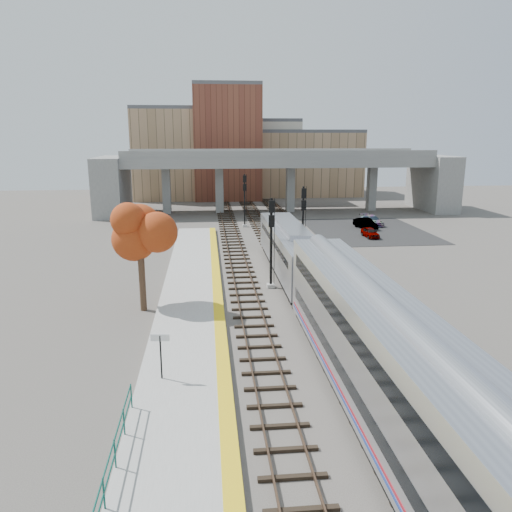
{
  "coord_description": "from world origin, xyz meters",
  "views": [
    {
      "loc": [
        -5.99,
        -31.74,
        11.8
      ],
      "look_at": [
        -2.23,
        6.01,
        2.5
      ],
      "focal_mm": 35.0,
      "sensor_mm": 36.0,
      "label": 1
    }
  ],
  "objects_px": {
    "signal_mast_mid": "(303,224)",
    "car_b": "(365,223)",
    "car_c": "(372,220)",
    "signal_mast_far": "(245,201)",
    "car_a": "(370,233)",
    "signal_mast_near": "(271,244)",
    "tree": "(140,233)",
    "coach": "(381,359)",
    "locomotive": "(290,249)"
  },
  "relations": [
    {
      "from": "locomotive",
      "to": "tree",
      "type": "height_order",
      "value": "tree"
    },
    {
      "from": "locomotive",
      "to": "coach",
      "type": "relative_size",
      "value": 0.76
    },
    {
      "from": "tree",
      "to": "car_a",
      "type": "height_order",
      "value": "tree"
    },
    {
      "from": "car_a",
      "to": "signal_mast_near",
      "type": "bearing_deg",
      "value": -130.69
    },
    {
      "from": "car_c",
      "to": "signal_mast_far",
      "type": "bearing_deg",
      "value": 167.97
    },
    {
      "from": "tree",
      "to": "car_b",
      "type": "xyz_separation_m",
      "value": [
        24.58,
        27.92,
        -4.71
      ]
    },
    {
      "from": "locomotive",
      "to": "signal_mast_near",
      "type": "distance_m",
      "value": 4.34
    },
    {
      "from": "coach",
      "to": "signal_mast_near",
      "type": "xyz_separation_m",
      "value": [
        -2.1,
        19.02,
        0.72
      ]
    },
    {
      "from": "signal_mast_mid",
      "to": "car_b",
      "type": "relative_size",
      "value": 1.75
    },
    {
      "from": "car_c",
      "to": "coach",
      "type": "bearing_deg",
      "value": -118.45
    },
    {
      "from": "signal_mast_near",
      "to": "signal_mast_far",
      "type": "relative_size",
      "value": 1.04
    },
    {
      "from": "signal_mast_near",
      "to": "signal_mast_mid",
      "type": "bearing_deg",
      "value": 63.94
    },
    {
      "from": "signal_mast_mid",
      "to": "car_b",
      "type": "height_order",
      "value": "signal_mast_mid"
    },
    {
      "from": "locomotive",
      "to": "car_c",
      "type": "xyz_separation_m",
      "value": [
        14.76,
        22.52,
        -1.6
      ]
    },
    {
      "from": "locomotive",
      "to": "car_b",
      "type": "distance_m",
      "value": 24.06
    },
    {
      "from": "signal_mast_near",
      "to": "car_a",
      "type": "distance_m",
      "value": 23.24
    },
    {
      "from": "coach",
      "to": "signal_mast_far",
      "type": "distance_m",
      "value": 45.67
    },
    {
      "from": "car_a",
      "to": "car_b",
      "type": "height_order",
      "value": "car_b"
    },
    {
      "from": "locomotive",
      "to": "car_a",
      "type": "relative_size",
      "value": 5.68
    },
    {
      "from": "locomotive",
      "to": "signal_mast_far",
      "type": "bearing_deg",
      "value": 95.21
    },
    {
      "from": "signal_mast_near",
      "to": "signal_mast_mid",
      "type": "distance_m",
      "value": 9.33
    },
    {
      "from": "signal_mast_mid",
      "to": "tree",
      "type": "bearing_deg",
      "value": -136.91
    },
    {
      "from": "car_a",
      "to": "car_c",
      "type": "relative_size",
      "value": 0.76
    },
    {
      "from": "coach",
      "to": "tree",
      "type": "height_order",
      "value": "tree"
    },
    {
      "from": "signal_mast_mid",
      "to": "tree",
      "type": "relative_size",
      "value": 0.97
    },
    {
      "from": "tree",
      "to": "car_c",
      "type": "xyz_separation_m",
      "value": [
        26.23,
        30.32,
        -4.74
      ]
    },
    {
      "from": "car_a",
      "to": "car_b",
      "type": "relative_size",
      "value": 0.83
    },
    {
      "from": "signal_mast_near",
      "to": "locomotive",
      "type": "bearing_deg",
      "value": 59.64
    },
    {
      "from": "car_a",
      "to": "coach",
      "type": "bearing_deg",
      "value": -110.9
    },
    {
      "from": "signal_mast_mid",
      "to": "signal_mast_far",
      "type": "bearing_deg",
      "value": 102.68
    },
    {
      "from": "car_a",
      "to": "tree",
      "type": "bearing_deg",
      "value": -139.29
    },
    {
      "from": "locomotive",
      "to": "car_b",
      "type": "bearing_deg",
      "value": 56.9
    },
    {
      "from": "signal_mast_mid",
      "to": "tree",
      "type": "distance_m",
      "value": 18.55
    },
    {
      "from": "signal_mast_far",
      "to": "car_b",
      "type": "bearing_deg",
      "value": -10.81
    },
    {
      "from": "signal_mast_mid",
      "to": "tree",
      "type": "height_order",
      "value": "tree"
    },
    {
      "from": "tree",
      "to": "car_b",
      "type": "relative_size",
      "value": 1.81
    },
    {
      "from": "coach",
      "to": "car_b",
      "type": "xyz_separation_m",
      "value": [
        13.11,
        42.72,
        -2.09
      ]
    },
    {
      "from": "locomotive",
      "to": "signal_mast_far",
      "type": "height_order",
      "value": "signal_mast_far"
    },
    {
      "from": "car_b",
      "to": "signal_mast_far",
      "type": "bearing_deg",
      "value": 156.16
    },
    {
      "from": "signal_mast_mid",
      "to": "signal_mast_far",
      "type": "height_order",
      "value": "signal_mast_mid"
    },
    {
      "from": "locomotive",
      "to": "coach",
      "type": "distance_m",
      "value": 22.61
    },
    {
      "from": "tree",
      "to": "locomotive",
      "type": "bearing_deg",
      "value": 34.23
    },
    {
      "from": "coach",
      "to": "car_c",
      "type": "bearing_deg",
      "value": 71.89
    },
    {
      "from": "signal_mast_mid",
      "to": "car_b",
      "type": "xyz_separation_m",
      "value": [
        11.11,
        15.31,
        -2.81
      ]
    },
    {
      "from": "coach",
      "to": "car_a",
      "type": "height_order",
      "value": "coach"
    },
    {
      "from": "locomotive",
      "to": "car_a",
      "type": "height_order",
      "value": "locomotive"
    },
    {
      "from": "car_b",
      "to": "car_c",
      "type": "distance_m",
      "value": 2.92
    },
    {
      "from": "signal_mast_far",
      "to": "signal_mast_mid",
      "type": "bearing_deg",
      "value": -77.32
    },
    {
      "from": "coach",
      "to": "signal_mast_mid",
      "type": "distance_m",
      "value": 27.49
    },
    {
      "from": "locomotive",
      "to": "car_b",
      "type": "xyz_separation_m",
      "value": [
        13.11,
        20.11,
        -1.57
      ]
    }
  ]
}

